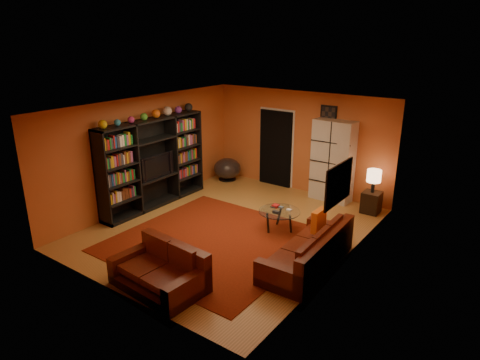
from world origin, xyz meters
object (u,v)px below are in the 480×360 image
Objects in this scene: storage_cabinet at (333,161)px; entertainment_unit at (153,163)px; loveseat at (163,270)px; bowl_chair at (227,169)px; coffee_table at (279,213)px; tv at (154,166)px; table_lamp at (374,176)px; sofa at (312,252)px; side_table at (371,202)px.

entertainment_unit is at bearing -136.53° from storage_cabinet.
bowl_chair is at bearing 30.26° from loveseat.
bowl_chair is at bearing 145.51° from coffee_table.
tv reaches higher than loveseat.
table_lamp is at bearing -59.15° from tv.
storage_cabinet reaches higher than bowl_chair.
storage_cabinet is at bearing 106.80° from sofa.
loveseat is 0.79× the size of storage_cabinet.
coffee_table is at bearing -34.49° from bowl_chair.
loveseat is 5.30m from storage_cabinet.
tv is at bearing -170.48° from coffee_table.
tv is 1.29× the size of bowl_chair.
sofa reaches higher than bowl_chair.
tv is 1.98× the size of side_table.
storage_cabinet reaches higher than sofa.
sofa is (4.41, -0.45, -0.77)m from entertainment_unit.
entertainment_unit is 5.60× the size of table_lamp.
storage_cabinet is (3.25, 2.82, -0.00)m from tv.
sofa is 2.56× the size of coffee_table.
storage_cabinet is (3.30, 2.80, -0.05)m from entertainment_unit.
sofa is 1.56m from coffee_table.
tv is at bearing 172.27° from sofa.
table_lamp is (4.14, 0.08, 0.55)m from bowl_chair.
coffee_table is at bearing -120.65° from table_lamp.
loveseat reaches higher than coffee_table.
coffee_table is (3.18, 0.50, -0.66)m from entertainment_unit.
table_lamp reaches higher than bowl_chair.
tv is 4.30m from storage_cabinet.
loveseat is 5.28m from side_table.
sofa is at bearing -89.97° from table_lamp.
coffee_table is (-1.23, 0.95, 0.11)m from sofa.
storage_cabinet reaches higher than table_lamp.
side_table is 0.63m from table_lamp.
bowl_chair is 4.17m from table_lamp.
entertainment_unit is 4.50m from sofa.
tv is at bearing -135.90° from storage_cabinet.
entertainment_unit is 3.28m from coffee_table.
entertainment_unit reaches higher than loveseat.
table_lamp is at bearing -7.80° from storage_cabinet.
loveseat reaches higher than side_table.
sofa is at bearing -67.91° from storage_cabinet.
tv is 2.62m from bowl_chair.
side_table is (4.14, 0.08, -0.08)m from bowl_chair.
loveseat is 1.83× the size of coffee_table.
side_table is (4.36, 2.60, -0.76)m from tv.
entertainment_unit is 5.12m from table_lamp.
tv is at bearing 51.90° from loveseat.
sofa is at bearing -37.61° from coffee_table.
bowl_chair is (-3.02, -0.30, -0.67)m from storage_cabinet.
entertainment_unit is 3.91× the size of bowl_chair.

